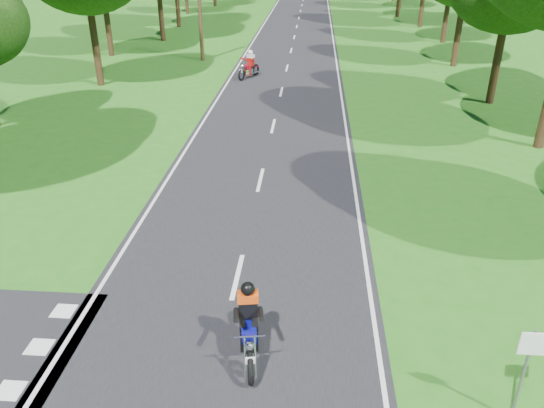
{
  "coord_description": "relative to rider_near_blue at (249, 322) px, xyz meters",
  "views": [
    {
      "loc": [
        1.75,
        -9.07,
        7.72
      ],
      "look_at": [
        0.73,
        4.0,
        1.1
      ],
      "focal_mm": 35.0,
      "sensor_mm": 36.0,
      "label": 1
    }
  ],
  "objects": [
    {
      "name": "ground",
      "position": [
        -0.62,
        0.71,
        -0.82
      ],
      "size": [
        160.0,
        160.0,
        0.0
      ],
      "primitive_type": "plane",
      "color": "#226216",
      "rests_on": "ground"
    },
    {
      "name": "road_markings",
      "position": [
        -0.76,
        48.83,
        -0.8
      ],
      "size": [
        7.4,
        140.0,
        0.01
      ],
      "color": "silver",
      "rests_on": "main_road"
    },
    {
      "name": "main_road",
      "position": [
        -0.62,
        50.71,
        -0.81
      ],
      "size": [
        7.0,
        140.0,
        0.02
      ],
      "primitive_type": "cube",
      "color": "black",
      "rests_on": "ground"
    },
    {
      "name": "rider_near_blue",
      "position": [
        0.0,
        0.0,
        0.0
      ],
      "size": [
        0.92,
        1.99,
        1.6
      ],
      "primitive_type": null,
      "rotation": [
        0.0,
        0.0,
        0.15
      ],
      "color": "#0C1084",
      "rests_on": "main_road"
    },
    {
      "name": "road_sign",
      "position": [
        4.88,
        -1.31,
        0.52
      ],
      "size": [
        0.45,
        0.07,
        2.0
      ],
      "color": "slate",
      "rests_on": "ground"
    },
    {
      "name": "rider_far_red",
      "position": [
        -2.8,
        23.79,
        0.02
      ],
      "size": [
        1.43,
        2.07,
        1.64
      ],
      "primitive_type": null,
      "rotation": [
        0.0,
        0.0,
        -0.44
      ],
      "color": "#B20D29",
      "rests_on": "main_road"
    }
  ]
}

